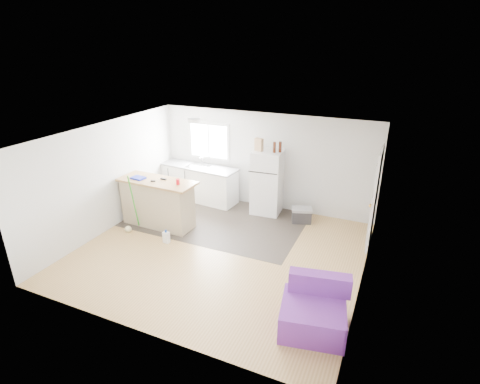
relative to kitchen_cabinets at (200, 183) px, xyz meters
name	(u,v)px	position (x,y,z in m)	size (l,w,h in m)	color
room	(219,197)	(1.70, -2.17, 0.72)	(5.51, 5.01, 2.41)	#AD8148
vinyl_zone	(217,220)	(0.98, -0.92, -0.48)	(4.05, 2.50, 0.00)	#2D2721
window	(209,141)	(0.15, 0.31, 1.07)	(1.18, 0.06, 0.98)	white
interior_door	(375,199)	(4.42, -0.62, 0.54)	(0.11, 0.92, 2.10)	white
ceiling_fixture	(194,120)	(0.50, -0.97, 1.88)	(0.30, 0.30, 0.07)	white
kitchen_cabinets	(200,183)	(0.00, 0.00, 0.00)	(2.15, 0.85, 1.22)	white
peninsula	(158,203)	(-0.13, -1.69, 0.08)	(1.81, 0.74, 1.10)	tan
refrigerator	(267,182)	(1.90, -0.02, 0.31)	(0.74, 0.71, 1.57)	white
cooler	(302,215)	(2.85, -0.22, -0.30)	(0.54, 0.44, 0.36)	#2D2C2F
purple_seat	(314,311)	(3.94, -3.54, -0.20)	(1.08, 1.04, 0.77)	purple
cleaner_jug	(166,237)	(0.49, -2.32, -0.35)	(0.14, 0.10, 0.29)	white
mop	(130,222)	(-0.53, -2.24, -0.25)	(0.28, 0.38, 1.38)	green
red_cup	(178,182)	(0.46, -1.71, 0.69)	(0.08, 0.08, 0.12)	red
blue_tray	(138,178)	(-0.55, -1.76, 0.64)	(0.30, 0.22, 0.04)	#1322B8
tool_a	(163,179)	(0.01, -1.59, 0.64)	(0.14, 0.05, 0.03)	black
tool_b	(153,181)	(-0.13, -1.78, 0.64)	(0.10, 0.04, 0.03)	black
cardboard_box	(259,145)	(1.70, -0.10, 1.25)	(0.20, 0.10, 0.30)	tan
bottle_left	(274,147)	(2.08, -0.09, 1.22)	(0.07, 0.07, 0.25)	#3A170A
bottle_right	(280,147)	(2.19, 0.00, 1.22)	(0.07, 0.07, 0.25)	#3A170A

